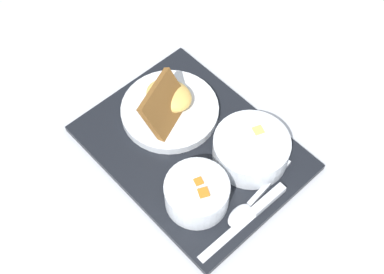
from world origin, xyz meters
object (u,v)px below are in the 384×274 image
plate_main (169,107)px  knife (259,208)px  bowl_soup (251,148)px  bowl_salad (197,193)px  spoon (251,203)px

plate_main → knife: plate_main is taller
bowl_soup → bowl_salad: bearing=87.9°
bowl_soup → knife: size_ratio=0.70×
bowl_soup → plate_main: size_ratio=0.74×
knife → plate_main: bearing=-94.5°
bowl_salad → plate_main: size_ratio=0.60×
spoon → knife: bearing=90.4°
plate_main → spoon: size_ratio=1.10×
bowl_salad → plate_main: 0.20m
bowl_soup → spoon: bearing=132.8°
spoon → bowl_salad: bearing=-52.0°
plate_main → bowl_salad: bearing=150.4°
bowl_salad → spoon: (-0.07, -0.06, -0.03)m
plate_main → spoon: bearing=171.9°
spoon → bowl_soup: bearing=-140.9°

